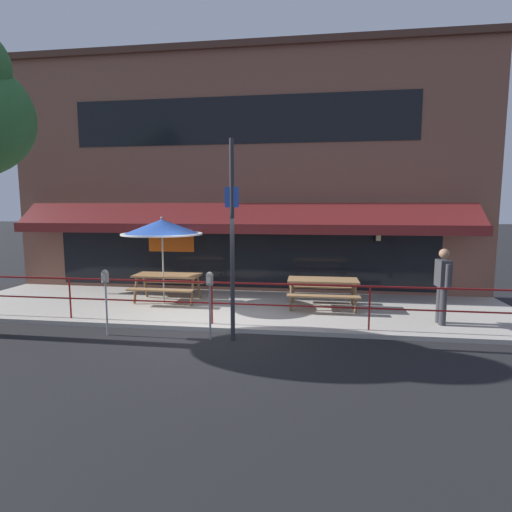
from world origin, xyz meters
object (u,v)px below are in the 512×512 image
(picnic_table_left, at_px, (168,280))
(picnic_table_centre, at_px, (323,285))
(pedestrian_walking, at_px, (443,282))
(street_sign_pole, at_px, (232,239))
(parking_meter_far, at_px, (210,285))
(parking_meter_near, at_px, (105,282))
(patio_umbrella_left, at_px, (162,228))

(picnic_table_left, distance_m, picnic_table_centre, 4.27)
(picnic_table_centre, distance_m, pedestrian_walking, 2.84)
(street_sign_pole, bearing_deg, parking_meter_far, -175.83)
(picnic_table_centre, xyz_separation_m, parking_meter_near, (-4.61, -2.58, 0.44))
(parking_meter_far, xyz_separation_m, street_sign_pole, (0.47, 0.03, 0.94))
(picnic_table_left, bearing_deg, parking_meter_far, -54.84)
(patio_umbrella_left, height_order, parking_meter_far, patio_umbrella_left)
(picnic_table_left, bearing_deg, picnic_table_centre, -2.09)
(patio_umbrella_left, bearing_deg, street_sign_pole, -44.89)
(parking_meter_near, bearing_deg, street_sign_pole, 1.17)
(pedestrian_walking, height_order, parking_meter_far, pedestrian_walking)
(pedestrian_walking, xyz_separation_m, parking_meter_near, (-7.21, -1.50, 0.09))
(pedestrian_walking, bearing_deg, parking_meter_far, -163.39)
(picnic_table_centre, bearing_deg, pedestrian_walking, -22.49)
(picnic_table_centre, relative_size, parking_meter_far, 1.27)
(patio_umbrella_left, bearing_deg, parking_meter_near, -98.02)
(patio_umbrella_left, bearing_deg, picnic_table_centre, 2.06)
(street_sign_pole, bearing_deg, pedestrian_walking, 17.83)
(parking_meter_far, bearing_deg, patio_umbrella_left, 128.48)
(picnic_table_left, height_order, parking_meter_near, parking_meter_near)
(picnic_table_left, xyz_separation_m, pedestrian_walking, (6.87, -1.24, 0.35))
(patio_umbrella_left, relative_size, pedestrian_walking, 1.39)
(picnic_table_centre, height_order, patio_umbrella_left, patio_umbrella_left)
(street_sign_pole, bearing_deg, patio_umbrella_left, 135.11)
(parking_meter_far, bearing_deg, picnic_table_left, 125.16)
(picnic_table_centre, relative_size, pedestrian_walking, 1.05)
(pedestrian_walking, bearing_deg, parking_meter_near, -168.25)
(pedestrian_walking, height_order, parking_meter_near, pedestrian_walking)
(picnic_table_centre, bearing_deg, picnic_table_left, 177.91)
(picnic_table_centre, distance_m, street_sign_pole, 3.44)
(picnic_table_left, height_order, patio_umbrella_left, patio_umbrella_left)
(picnic_table_centre, xyz_separation_m, street_sign_pole, (-1.88, -2.53, 1.38))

